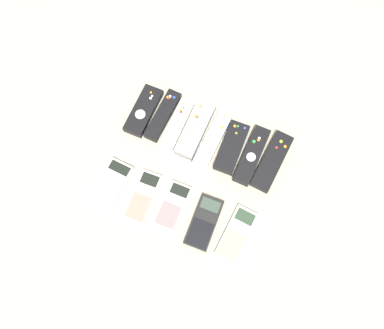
{
  "coord_description": "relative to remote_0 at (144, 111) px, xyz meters",
  "views": [
    {
      "loc": [
        0.13,
        -0.25,
        1.01
      ],
      "look_at": [
        0.0,
        0.03,
        0.01
      ],
      "focal_mm": 35.0,
      "sensor_mm": 36.0,
      "label": 1
    }
  ],
  "objects": [
    {
      "name": "remote_5",
      "position": [
        0.28,
        0.0,
        0.0
      ],
      "size": [
        0.06,
        0.15,
        0.03
      ],
      "rotation": [
        0.0,
        0.0,
        0.05
      ],
      "color": "black",
      "rests_on": "ground_plane"
    },
    {
      "name": "ground_plane",
      "position": [
        0.2,
        -0.12,
        -0.01
      ],
      "size": [
        3.0,
        3.0,
        0.0
      ],
      "primitive_type": "plane",
      "color": "#B2A88E"
    },
    {
      "name": "remote_3",
      "position": [
        0.16,
        0.01,
        0.0
      ],
      "size": [
        0.06,
        0.18,
        0.03
      ],
      "rotation": [
        0.0,
        0.0,
        0.01
      ],
      "color": "gray",
      "rests_on": "ground_plane"
    },
    {
      "name": "calculator_3",
      "position": [
        0.29,
        -0.22,
        -0.01
      ],
      "size": [
        0.07,
        0.15,
        0.01
      ],
      "rotation": [
        0.0,
        0.0,
        0.06
      ],
      "color": "black",
      "rests_on": "ground_plane"
    },
    {
      "name": "calculator_0",
      "position": [
        0.02,
        -0.23,
        -0.0
      ],
      "size": [
        0.08,
        0.13,
        0.02
      ],
      "rotation": [
        0.0,
        0.0,
        -0.04
      ],
      "color": "silver",
      "rests_on": "ground_plane"
    },
    {
      "name": "remote_0",
      "position": [
        0.0,
        0.0,
        0.0
      ],
      "size": [
        0.06,
        0.16,
        0.03
      ],
      "rotation": [
        0.0,
        0.0,
        0.02
      ],
      "color": "black",
      "rests_on": "ground_plane"
    },
    {
      "name": "calculator_1",
      "position": [
        0.11,
        -0.23,
        -0.01
      ],
      "size": [
        0.07,
        0.15,
        0.01
      ],
      "rotation": [
        0.0,
        0.0,
        0.07
      ],
      "color": "beige",
      "rests_on": "ground_plane"
    },
    {
      "name": "remote_1",
      "position": [
        0.06,
        0.01,
        -0.0
      ],
      "size": [
        0.05,
        0.16,
        0.02
      ],
      "rotation": [
        0.0,
        0.0,
        -0.02
      ],
      "color": "black",
      "rests_on": "ground_plane"
    },
    {
      "name": "calculator_4",
      "position": [
        0.38,
        -0.22,
        -0.0
      ],
      "size": [
        0.07,
        0.15,
        0.01
      ],
      "rotation": [
        0.0,
        0.0,
        -0.06
      ],
      "color": "silver",
      "rests_on": "ground_plane"
    },
    {
      "name": "remote_6",
      "position": [
        0.34,
        0.0,
        0.0
      ],
      "size": [
        0.05,
        0.17,
        0.03
      ],
      "rotation": [
        0.0,
        0.0,
        -0.0
      ],
      "color": "black",
      "rests_on": "ground_plane"
    },
    {
      "name": "remote_4",
      "position": [
        0.22,
        0.0,
        0.0
      ],
      "size": [
        0.05,
        0.21,
        0.03
      ],
      "rotation": [
        0.0,
        0.0,
        -0.03
      ],
      "color": "white",
      "rests_on": "ground_plane"
    },
    {
      "name": "remote_7",
      "position": [
        0.4,
        0.01,
        -0.0
      ],
      "size": [
        0.06,
        0.18,
        0.03
      ],
      "rotation": [
        0.0,
        0.0,
        -0.07
      ],
      "color": "black",
      "rests_on": "ground_plane"
    },
    {
      "name": "remote_2",
      "position": [
        0.11,
        0.0,
        -0.0
      ],
      "size": [
        0.04,
        0.16,
        0.02
      ],
      "rotation": [
        0.0,
        0.0,
        0.02
      ],
      "color": "silver",
      "rests_on": "ground_plane"
    },
    {
      "name": "calculator_2",
      "position": [
        0.2,
        -0.22,
        -0.01
      ],
      "size": [
        0.07,
        0.13,
        0.01
      ],
      "rotation": [
        0.0,
        0.0,
        0.04
      ],
      "color": "#B2B2B7",
      "rests_on": "ground_plane"
    }
  ]
}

